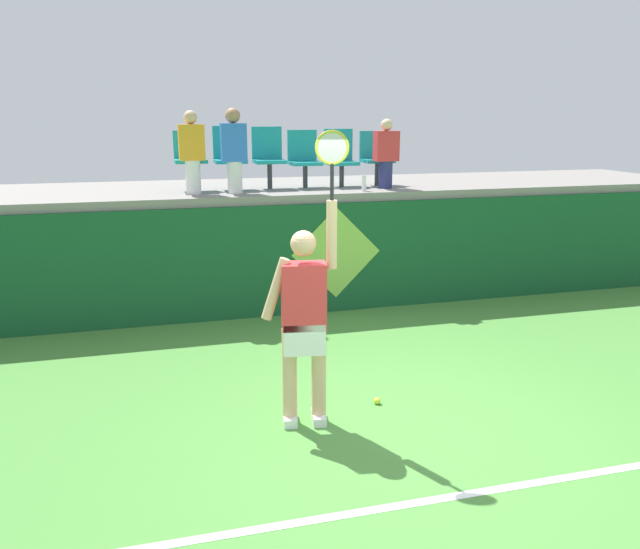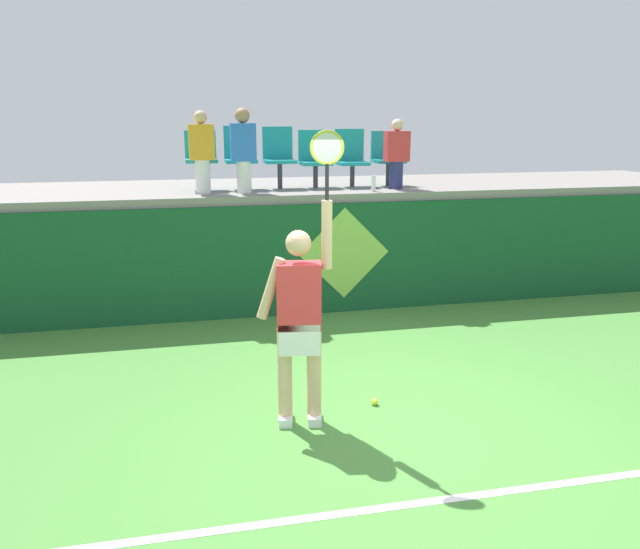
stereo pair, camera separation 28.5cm
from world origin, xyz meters
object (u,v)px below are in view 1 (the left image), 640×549
object	(u,v)px
tennis_player	(305,317)
stadium_chair_2	(268,155)
spectator_1	(192,151)
stadium_chair_4	(340,156)
stadium_chair_0	(190,156)
stadium_chair_1	(230,155)
stadium_chair_5	(376,156)
water_bottle	(364,183)
tennis_ball	(377,401)
stadium_chair_3	(304,157)
spectator_0	(386,153)
spectator_2	(234,149)

from	to	relation	value
tennis_player	stadium_chair_2	world-z (taller)	tennis_player
tennis_player	spectator_1	world-z (taller)	spectator_1
stadium_chair_2	spectator_1	xyz separation A→B (m)	(-1.11, -0.42, 0.09)
tennis_player	stadium_chair_4	bearing A→B (deg)	69.23
stadium_chair_0	spectator_1	distance (m)	0.42
stadium_chair_1	stadium_chair_5	world-z (taller)	stadium_chair_1
water_bottle	stadium_chair_5	xyz separation A→B (m)	(0.42, 0.71, 0.33)
tennis_ball	spectator_1	xyz separation A→B (m)	(-1.40, 3.49, 2.19)
stadium_chair_3	stadium_chair_4	bearing A→B (deg)	0.23
water_bottle	stadium_chair_4	world-z (taller)	stadium_chair_4
stadium_chair_1	spectator_0	distance (m)	2.25
stadium_chair_1	spectator_1	world-z (taller)	spectator_1
spectator_1	tennis_ball	bearing A→B (deg)	-68.12
stadium_chair_1	spectator_0	xyz separation A→B (m)	(2.21, -0.44, 0.01)
stadium_chair_1	spectator_2	bearing A→B (deg)	-90.00
stadium_chair_1	tennis_player	bearing A→B (deg)	-88.65
stadium_chair_1	stadium_chair_2	world-z (taller)	stadium_chair_1
stadium_chair_3	stadium_chair_5	size ratio (longest dim) A/B	1.03
stadium_chair_0	stadium_chair_2	bearing A→B (deg)	0.44
tennis_player	spectator_2	world-z (taller)	spectator_2
tennis_player	stadium_chair_2	distance (m)	4.27
stadium_chair_2	tennis_ball	bearing A→B (deg)	-85.75
stadium_chair_1	stadium_chair_4	size ratio (longest dim) A/B	1.06
spectator_2	stadium_chair_5	bearing A→B (deg)	12.14
spectator_0	spectator_1	bearing A→B (deg)	179.55
stadium_chair_2	stadium_chair_3	xyz separation A→B (m)	(0.53, -0.00, -0.04)
stadium_chair_2	spectator_2	xyz separation A→B (m)	(-0.56, -0.48, 0.12)
water_bottle	spectator_0	xyz separation A→B (m)	(0.42, 0.27, 0.39)
tennis_ball	stadium_chair_5	bearing A→B (deg)	70.86
tennis_player	spectator_1	xyz separation A→B (m)	(-0.65, 3.67, 1.23)
tennis_ball	stadium_chair_3	size ratio (longest dim) A/B	0.08
stadium_chair_4	stadium_chair_5	bearing A→B (deg)	-0.67
spectator_0	spectator_1	xyz separation A→B (m)	(-2.76, 0.02, 0.07)
tennis_player	spectator_0	size ratio (longest dim) A/B	2.61
stadium_chair_2	stadium_chair_3	bearing A→B (deg)	-0.07
stadium_chair_0	stadium_chair_4	bearing A→B (deg)	0.26
stadium_chair_4	spectator_0	bearing A→B (deg)	-38.34
water_bottle	stadium_chair_5	distance (m)	0.89
stadium_chair_5	spectator_0	distance (m)	0.44
stadium_chair_4	spectator_0	distance (m)	0.72
tennis_ball	stadium_chair_4	size ratio (longest dim) A/B	0.08
stadium_chair_3	tennis_ball	bearing A→B (deg)	-93.48
stadium_chair_3	spectator_0	bearing A→B (deg)	-21.48
stadium_chair_2	spectator_0	size ratio (longest dim) A/B	0.89
stadium_chair_3	spectator_1	xyz separation A→B (m)	(-1.64, -0.42, 0.13)
stadium_chair_3	stadium_chair_5	xyz separation A→B (m)	(1.12, -0.00, 0.00)
spectator_2	water_bottle	bearing A→B (deg)	-7.47
stadium_chair_3	stadium_chair_2	bearing A→B (deg)	179.93
water_bottle	stadium_chair_4	xyz separation A→B (m)	(-0.14, 0.71, 0.33)
tennis_ball	stadium_chair_3	xyz separation A→B (m)	(0.24, 3.91, 2.06)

